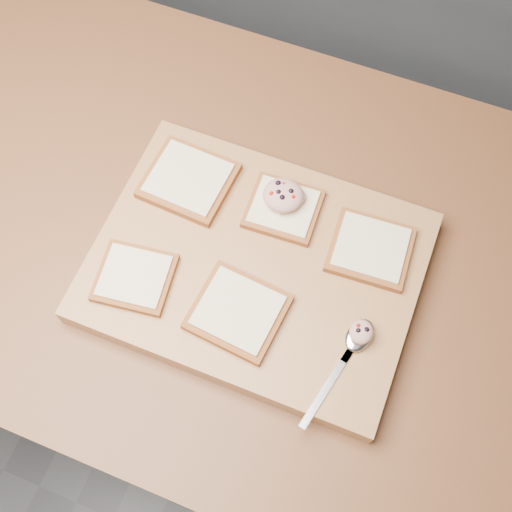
% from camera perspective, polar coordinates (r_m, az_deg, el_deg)
% --- Properties ---
extents(ground, '(4.00, 4.00, 0.00)m').
position_cam_1_polar(ground, '(1.88, -2.83, -9.70)').
color(ground, '#515459').
rests_on(ground, ground).
extents(island_counter, '(2.00, 0.80, 0.90)m').
position_cam_1_polar(island_counter, '(1.45, -3.64, -5.11)').
color(island_counter, slate).
rests_on(island_counter, ground).
extents(cutting_board, '(0.48, 0.37, 0.04)m').
position_cam_1_polar(cutting_board, '(0.98, 0.00, -1.01)').
color(cutting_board, tan).
rests_on(cutting_board, island_counter).
extents(bread_far_left, '(0.14, 0.13, 0.02)m').
position_cam_1_polar(bread_far_left, '(1.02, -6.02, 6.73)').
color(bread_far_left, '#A45C2A').
rests_on(bread_far_left, cutting_board).
extents(bread_far_center, '(0.11, 0.10, 0.02)m').
position_cam_1_polar(bread_far_center, '(0.99, 2.44, 4.26)').
color(bread_far_center, '#A45C2A').
rests_on(bread_far_center, cutting_board).
extents(bread_far_right, '(0.12, 0.12, 0.02)m').
position_cam_1_polar(bread_far_right, '(0.97, 10.14, 0.63)').
color(bread_far_right, '#A45C2A').
rests_on(bread_far_right, cutting_board).
extents(bread_near_left, '(0.12, 0.11, 0.02)m').
position_cam_1_polar(bread_near_left, '(0.96, -10.74, -1.87)').
color(bread_near_left, '#A45C2A').
rests_on(bread_near_left, cutting_board).
extents(bread_near_center, '(0.13, 0.13, 0.02)m').
position_cam_1_polar(bread_near_center, '(0.92, -1.61, -4.97)').
color(bread_near_center, '#A45C2A').
rests_on(bread_near_center, cutting_board).
extents(tuna_salad_dollop, '(0.06, 0.06, 0.03)m').
position_cam_1_polar(tuna_salad_dollop, '(0.98, 2.43, 5.44)').
color(tuna_salad_dollop, '#DEA38E').
rests_on(tuna_salad_dollop, bread_far_center).
extents(spoon, '(0.06, 0.18, 0.01)m').
position_cam_1_polar(spoon, '(0.92, 8.77, -7.64)').
color(spoon, silver).
rests_on(spoon, cutting_board).
extents(spoon_salad, '(0.03, 0.04, 0.02)m').
position_cam_1_polar(spoon_salad, '(0.91, 9.33, -6.67)').
color(spoon_salad, '#DEA38E').
rests_on(spoon_salad, spoon).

